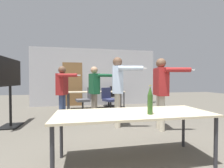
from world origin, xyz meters
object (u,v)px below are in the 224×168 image
at_px(person_center_tall, 63,88).
at_px(tv_screen, 10,83).
at_px(person_near_casual, 161,87).
at_px(office_chair_far_right, 109,101).
at_px(office_chair_far_left, 110,97).
at_px(person_left_plaid, 118,85).
at_px(person_far_watching, 95,87).
at_px(office_chair_side_rolled, 85,101).
at_px(drink_cup, 96,90).
at_px(beer_bottle, 150,101).

bearing_deg(person_center_tall, tv_screen, -61.37).
relative_size(person_near_casual, office_chair_far_right, 1.88).
xyz_separation_m(person_near_casual, office_chair_far_left, (-0.65, 3.53, -0.60)).
xyz_separation_m(person_center_tall, office_chair_far_left, (1.81, 2.31, -0.54)).
bearing_deg(office_chair_far_right, person_left_plaid, 54.65).
bearing_deg(tv_screen, person_left_plaid, -99.91).
height_order(person_far_watching, person_center_tall, person_far_watching).
bearing_deg(tv_screen, person_center_tall, -77.37).
bearing_deg(office_chair_far_left, person_far_watching, -154.80).
relative_size(office_chair_side_rolled, drink_cup, 8.14).
distance_m(tv_screen, person_center_tall, 1.30).
height_order(person_near_casual, office_chair_far_left, person_near_casual).
height_order(person_near_casual, person_left_plaid, person_left_plaid).
xyz_separation_m(tv_screen, office_chair_far_right, (2.83, 1.33, -0.71)).
height_order(office_chair_far_right, office_chair_far_left, office_chair_far_left).
height_order(person_far_watching, office_chair_far_left, person_far_watching).
relative_size(office_chair_far_left, beer_bottle, 2.37).
relative_size(tv_screen, person_center_tall, 1.09).
relative_size(person_left_plaid, person_center_tall, 1.12).
height_order(tv_screen, office_chair_far_right, tv_screen).
xyz_separation_m(person_near_casual, office_chair_side_rolled, (-1.82, 2.26, -0.61)).
bearing_deg(office_chair_far_left, tv_screen, 176.75).
bearing_deg(tv_screen, person_near_casual, -104.18).
relative_size(beer_bottle, drink_cup, 3.47).
relative_size(person_near_casual, person_left_plaid, 0.96).
height_order(person_far_watching, drink_cup, person_far_watching).
height_order(tv_screen, office_chair_side_rolled, tv_screen).
distance_m(person_left_plaid, person_center_tall, 1.67).
bearing_deg(person_far_watching, office_chair_far_left, 139.01).
relative_size(person_far_watching, office_chair_side_rolled, 1.75).
bearing_deg(office_chair_side_rolled, person_center_tall, 135.13).
bearing_deg(tv_screen, beer_bottle, -130.53).
relative_size(person_left_plaid, office_chair_far_right, 1.96).
xyz_separation_m(person_far_watching, office_chair_far_right, (0.62, 0.95, -0.56)).
relative_size(person_center_tall, drink_cup, 14.12).
distance_m(tv_screen, office_chair_side_rolled, 2.42).
xyz_separation_m(tv_screen, person_far_watching, (2.20, 0.38, -0.15)).
bearing_deg(tv_screen, person_far_watching, -80.33).
bearing_deg(office_chair_far_right, drink_cup, -93.80).
distance_m(office_chair_side_rolled, beer_bottle, 3.81).
bearing_deg(person_far_watching, office_chair_side_rolled, 177.90).
bearing_deg(person_left_plaid, person_far_watching, -137.97).
xyz_separation_m(person_center_tall, drink_cup, (1.13, 1.83, -0.18)).
distance_m(person_near_casual, office_chair_far_left, 3.64).
bearing_deg(person_left_plaid, tv_screen, -90.48).
height_order(tv_screen, person_left_plaid, person_left_plaid).
height_order(person_far_watching, office_chair_far_right, person_far_watching).
bearing_deg(drink_cup, person_far_watching, -96.16).
height_order(person_left_plaid, beer_bottle, person_left_plaid).
bearing_deg(beer_bottle, office_chair_far_left, 86.50).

